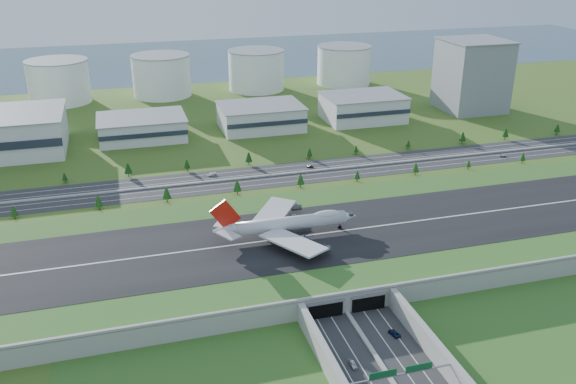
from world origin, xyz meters
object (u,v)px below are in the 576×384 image
object	(u,v)px
car_6	(502,155)
car_7	(211,174)
car_0	(353,364)
car_2	(394,333)
car_5	(310,167)
fuel_tank_a	(59,82)
boeing_747	(286,223)
office_tower	(472,76)

from	to	relation	value
car_6	car_7	world-z (taller)	car_7
car_0	car_2	bearing A→B (deg)	27.67
car_5	car_0	bearing A→B (deg)	3.50
car_0	car_5	bearing A→B (deg)	74.30
fuel_tank_a	car_6	distance (m)	357.63
fuel_tank_a	boeing_747	bearing A→B (deg)	-70.03
fuel_tank_a	car_5	size ratio (longest dim) A/B	12.33
car_5	boeing_747	bearing A→B (deg)	-6.53
fuel_tank_a	car_0	distance (m)	404.94
fuel_tank_a	car_7	distance (m)	226.21
boeing_747	car_5	xyz separation A→B (m)	(42.80, 98.20, -13.05)
car_6	office_tower	bearing A→B (deg)	-13.27
fuel_tank_a	car_2	xyz separation A→B (m)	(131.32, -377.39, -16.66)
car_2	car_5	distance (m)	170.28
office_tower	car_5	size ratio (longest dim) A/B	13.57
boeing_747	car_0	world-z (taller)	boeing_747
office_tower	car_6	world-z (taller)	office_tower
car_6	fuel_tank_a	bearing A→B (deg)	58.85
car_0	car_2	size ratio (longest dim) A/B	0.92
fuel_tank_a	car_5	distance (m)	260.05
car_0	car_7	bearing A→B (deg)	92.96
fuel_tank_a	car_0	world-z (taller)	fuel_tank_a
office_tower	car_7	distance (m)	244.36
boeing_747	car_0	distance (m)	83.25
office_tower	car_5	distance (m)	192.22
car_2	office_tower	bearing A→B (deg)	-139.19
office_tower	fuel_tank_a	distance (m)	340.18
fuel_tank_a	car_0	xyz separation A→B (m)	(110.89, -389.11, -16.57)
office_tower	car_7	world-z (taller)	office_tower
car_7	car_5	bearing A→B (deg)	72.20
car_5	car_6	xyz separation A→B (m)	(124.73, -14.42, -0.01)
office_tower	car_7	size ratio (longest dim) A/B	10.38
car_2	car_0	bearing A→B (deg)	16.37
car_0	car_7	distance (m)	184.93
car_2	car_5	xyz separation A→B (m)	(22.97, 168.72, -0.05)
office_tower	boeing_747	world-z (taller)	office_tower
car_7	fuel_tank_a	bearing A→B (deg)	-169.50
car_0	car_7	size ratio (longest dim) A/B	0.90
car_5	office_tower	bearing A→B (deg)	136.50
office_tower	car_2	distance (m)	324.28
car_2	car_6	distance (m)	213.60
fuel_tank_a	car_7	size ratio (longest dim) A/B	9.43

